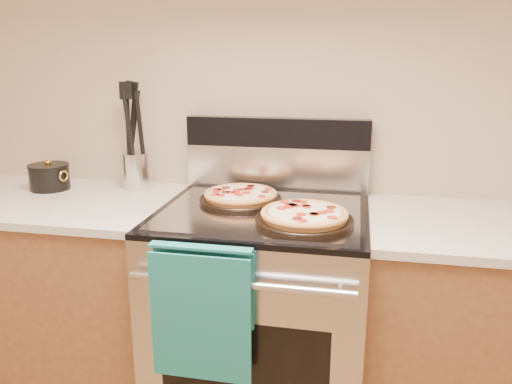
% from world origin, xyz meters
% --- Properties ---
extents(wall_back, '(4.00, 0.00, 4.00)m').
position_xyz_m(wall_back, '(0.00, 2.00, 1.35)').
color(wall_back, '#C2A88C').
rests_on(wall_back, ground).
extents(range_body, '(0.76, 0.68, 0.90)m').
position_xyz_m(range_body, '(0.00, 1.65, 0.45)').
color(range_body, '#B7B7BC').
rests_on(range_body, ground).
extents(oven_window, '(0.56, 0.01, 0.40)m').
position_xyz_m(oven_window, '(0.00, 1.31, 0.45)').
color(oven_window, black).
rests_on(oven_window, range_body).
extents(cooktop, '(0.76, 0.68, 0.02)m').
position_xyz_m(cooktop, '(0.00, 1.65, 0.91)').
color(cooktop, black).
rests_on(cooktop, range_body).
extents(backsplash_lower, '(0.76, 0.06, 0.18)m').
position_xyz_m(backsplash_lower, '(0.00, 1.96, 1.01)').
color(backsplash_lower, silver).
rests_on(backsplash_lower, cooktop).
extents(backsplash_upper, '(0.76, 0.06, 0.12)m').
position_xyz_m(backsplash_upper, '(0.00, 1.96, 1.16)').
color(backsplash_upper, black).
rests_on(backsplash_upper, backsplash_lower).
extents(oven_handle, '(0.70, 0.03, 0.03)m').
position_xyz_m(oven_handle, '(0.00, 1.27, 0.80)').
color(oven_handle, silver).
rests_on(oven_handle, range_body).
extents(dish_towel, '(0.32, 0.05, 0.42)m').
position_xyz_m(dish_towel, '(-0.12, 1.27, 0.70)').
color(dish_towel, '#1B7187').
rests_on(dish_towel, oven_handle).
extents(foil_sheet, '(0.70, 0.55, 0.01)m').
position_xyz_m(foil_sheet, '(0.00, 1.62, 0.92)').
color(foil_sheet, gray).
rests_on(foil_sheet, cooktop).
extents(cabinet_left, '(1.00, 0.62, 0.88)m').
position_xyz_m(cabinet_left, '(-0.88, 1.68, 0.44)').
color(cabinet_left, brown).
rests_on(cabinet_left, ground).
extents(countertop_left, '(1.02, 0.64, 0.03)m').
position_xyz_m(countertop_left, '(-0.88, 1.68, 0.90)').
color(countertop_left, beige).
rests_on(countertop_left, cabinet_left).
extents(cabinet_right, '(1.00, 0.62, 0.88)m').
position_xyz_m(cabinet_right, '(0.88, 1.68, 0.44)').
color(cabinet_right, brown).
rests_on(cabinet_right, ground).
extents(pepperoni_pizza_back, '(0.34, 0.34, 0.04)m').
position_xyz_m(pepperoni_pizza_back, '(-0.10, 1.72, 0.95)').
color(pepperoni_pizza_back, '#B77238').
rests_on(pepperoni_pizza_back, foil_sheet).
extents(pepperoni_pizza_front, '(0.40, 0.40, 0.04)m').
position_xyz_m(pepperoni_pizza_front, '(0.17, 1.52, 0.95)').
color(pepperoni_pizza_front, '#B77238').
rests_on(pepperoni_pizza_front, foil_sheet).
extents(utensil_crock, '(0.15, 0.15, 0.16)m').
position_xyz_m(utensil_crock, '(-0.60, 1.89, 0.99)').
color(utensil_crock, silver).
rests_on(utensil_crock, countertop_left).
extents(saucepan, '(0.20, 0.20, 0.10)m').
position_xyz_m(saucepan, '(-0.96, 1.80, 0.96)').
color(saucepan, black).
rests_on(saucepan, countertop_left).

